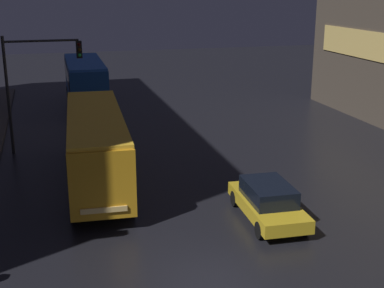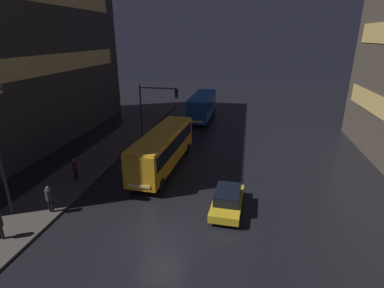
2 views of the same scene
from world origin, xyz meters
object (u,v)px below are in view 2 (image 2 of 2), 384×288
at_px(bus_near, 163,146).
at_px(traffic_light_main, 154,104).
at_px(bus_far, 202,104).
at_px(pedestrian_mid, 75,168).
at_px(car_taxi, 228,200).
at_px(pedestrian_far, 49,197).

height_order(bus_near, traffic_light_main, traffic_light_main).
height_order(bus_far, pedestrian_mid, bus_far).
bearing_deg(car_taxi, pedestrian_mid, -6.28).
distance_m(bus_near, car_taxi, 8.31).
height_order(car_taxi, pedestrian_far, pedestrian_far).
height_order(pedestrian_mid, traffic_light_main, traffic_light_main).
relative_size(bus_far, pedestrian_far, 5.14).
bearing_deg(pedestrian_mid, bus_near, -68.24).
bearing_deg(bus_near, bus_far, -89.78).
distance_m(bus_near, traffic_light_main, 6.67).
relative_size(bus_near, traffic_light_main, 1.72).
xyz_separation_m(car_taxi, pedestrian_mid, (-11.97, 1.87, 0.48)).
distance_m(pedestrian_far, traffic_light_main, 14.55).
bearing_deg(traffic_light_main, pedestrian_far, -100.84).
bearing_deg(car_taxi, bus_near, -41.18).
distance_m(car_taxi, pedestrian_far, 11.43).
relative_size(bus_near, bus_far, 1.15).
bearing_deg(traffic_light_main, pedestrian_mid, -110.21).
height_order(pedestrian_mid, pedestrian_far, pedestrian_far).
distance_m(bus_far, pedestrian_mid, 21.51).
bearing_deg(traffic_light_main, car_taxi, -53.50).
bearing_deg(bus_far, bus_near, 87.70).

